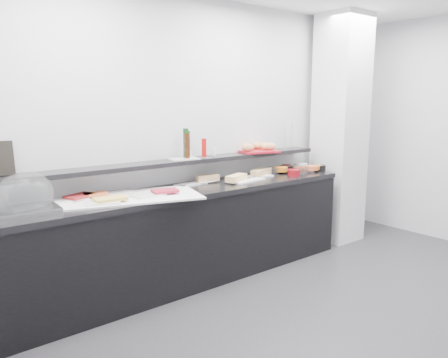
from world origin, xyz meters
TOP-DOWN VIEW (x-y plane):
  - ground at (0.00, 0.00)m, footprint 5.00×5.00m
  - back_wall at (0.00, 2.00)m, footprint 5.00×0.02m
  - column at (1.50, 1.65)m, footprint 0.50×0.50m
  - buffet_cabinet at (-0.70, 1.70)m, footprint 3.60×0.60m
  - counter_top at (-0.70, 1.70)m, footprint 3.62×0.62m
  - wall_shelf at (-0.70, 1.88)m, footprint 3.60×0.25m
  - cloche_base at (-2.12, 1.69)m, footprint 0.49×0.34m
  - cloche_dome at (-2.09, 1.74)m, footprint 0.53×0.44m
  - linen_runner at (-1.32, 1.69)m, footprint 1.35×0.91m
  - platter_meat_a at (-1.75, 1.84)m, footprint 0.32×0.26m
  - food_meat_a at (-1.65, 1.83)m, footprint 0.26×0.22m
  - platter_salmon at (-1.33, 1.84)m, footprint 0.33×0.26m
  - food_salmon at (-1.52, 1.83)m, footprint 0.22×0.16m
  - platter_cheese at (-1.56, 1.58)m, footprint 0.30×0.25m
  - food_cheese at (-1.50, 1.58)m, footprint 0.26×0.17m
  - platter_meat_b at (-1.16, 1.60)m, footprint 0.28×0.20m
  - food_meat_b at (-1.00, 1.57)m, footprint 0.24×0.18m
  - sandwich_plate_left at (-0.56, 1.84)m, footprint 0.33×0.16m
  - sandwich_food_left at (-0.35, 1.83)m, footprint 0.24×0.14m
  - tongs_left at (-0.39, 1.76)m, footprint 0.16×0.04m
  - sandwich_plate_mid at (0.00, 1.64)m, footprint 0.41×0.22m
  - sandwich_food_mid at (-0.13, 1.66)m, footprint 0.29×0.19m
  - tongs_mid at (-0.21, 1.61)m, footprint 0.13×0.10m
  - sandwich_plate_right at (0.26, 1.75)m, footprint 0.34×0.19m
  - sandwich_food_right at (0.32, 1.77)m, footprint 0.30×0.19m
  - tongs_right at (0.09, 1.69)m, footprint 0.15×0.07m
  - bowl_glass_fruit at (0.51, 1.80)m, footprint 0.19×0.19m
  - fill_glass_fruit at (0.61, 1.76)m, footprint 0.17×0.17m
  - bowl_black_jam at (0.74, 1.80)m, footprint 0.18×0.18m
  - fill_black_jam at (0.78, 1.84)m, footprint 0.13×0.13m
  - bowl_glass_cream at (0.98, 1.80)m, footprint 0.18×0.18m
  - fill_glass_cream at (1.00, 1.81)m, footprint 0.18×0.18m
  - bowl_red_jam at (0.60, 1.55)m, footprint 0.14×0.14m
  - fill_red_jam at (0.76, 1.61)m, footprint 0.13×0.13m
  - bowl_glass_salmon at (0.73, 1.57)m, footprint 0.18×0.18m
  - fill_glass_salmon at (0.96, 1.61)m, footprint 0.18×0.18m
  - bowl_black_fruit at (1.09, 1.59)m, footprint 0.16×0.16m
  - fill_black_fruit at (1.06, 1.59)m, footprint 0.10×0.10m
  - condiment_tray at (-0.61, 1.87)m, footprint 0.30×0.21m
  - bottle_green_a at (-0.56, 1.88)m, footprint 0.06×0.06m
  - bottle_brown at (-0.59, 1.84)m, footprint 0.06×0.06m
  - bottle_green_b at (-0.56, 1.91)m, footprint 0.07×0.07m
  - bottle_hot at (-0.40, 1.82)m, footprint 0.06×0.06m
  - shaker_salt at (-0.52, 1.89)m, footprint 0.04×0.04m
  - shaker_pepper at (-0.26, 1.85)m, footprint 0.04×0.04m
  - bread_tray at (0.34, 1.84)m, footprint 0.46×0.38m
  - bread_roll_nw at (0.24, 1.91)m, footprint 0.15×0.11m
  - bread_roll_n at (0.44, 1.94)m, footprint 0.12×0.08m
  - bread_roll_ne at (0.43, 1.96)m, footprint 0.15×0.12m
  - bread_roll_sw at (0.19, 1.83)m, footprint 0.16×0.12m
  - bread_roll_s at (0.44, 1.83)m, footprint 0.15×0.12m
  - bread_roll_se at (0.47, 1.79)m, footprint 0.14×0.11m
  - carafe at (0.86, 1.89)m, footprint 0.11×0.11m

SIDE VIEW (x-z plane):
  - ground at x=0.00m, z-range 0.00..0.00m
  - buffet_cabinet at x=-0.70m, z-range 0.00..0.85m
  - counter_top at x=-0.70m, z-range 0.85..0.90m
  - linen_runner at x=-1.32m, z-range 0.90..0.91m
  - sandwich_plate_left at x=-0.56m, z-range 0.90..0.91m
  - sandwich_plate_mid at x=0.00m, z-range 0.90..0.91m
  - sandwich_plate_right at x=0.26m, z-range 0.90..0.91m
  - tongs_left at x=-0.39m, z-range 0.91..0.92m
  - tongs_mid at x=-0.21m, z-range 0.91..0.92m
  - tongs_right at x=0.09m, z-range 0.91..0.92m
  - cloche_base at x=-2.12m, z-range 0.90..0.94m
  - platter_meat_a at x=-1.75m, z-range 0.92..0.93m
  - platter_salmon at x=-1.33m, z-range 0.92..0.93m
  - platter_cheese at x=-1.56m, z-range 0.92..0.93m
  - platter_meat_b at x=-1.16m, z-range 0.92..0.93m
  - bowl_glass_fruit at x=0.51m, z-range 0.90..0.97m
  - bowl_black_jam at x=0.74m, z-range 0.90..0.97m
  - bowl_glass_cream at x=0.98m, z-range 0.90..0.97m
  - bowl_red_jam at x=0.60m, z-range 0.90..0.97m
  - bowl_glass_salmon at x=0.73m, z-range 0.90..0.97m
  - bowl_black_fruit at x=1.09m, z-range 0.90..0.97m
  - food_meat_a at x=-1.65m, z-range 0.93..0.95m
  - food_salmon at x=-1.52m, z-range 0.93..0.95m
  - food_cheese at x=-1.50m, z-range 0.93..0.95m
  - food_meat_b at x=-1.00m, z-range 0.93..0.95m
  - sandwich_food_left at x=-0.35m, z-range 0.91..0.97m
  - sandwich_food_mid at x=-0.13m, z-range 0.91..0.97m
  - sandwich_food_right at x=0.32m, z-range 0.91..0.97m
  - fill_glass_fruit at x=0.61m, z-range 0.92..0.97m
  - fill_black_jam at x=0.78m, z-range 0.92..0.97m
  - fill_glass_cream at x=1.00m, z-range 0.92..0.97m
  - fill_red_jam at x=0.76m, z-range 0.92..0.97m
  - fill_glass_salmon at x=0.96m, z-range 0.92..0.97m
  - fill_black_fruit at x=1.06m, z-range 0.92..0.97m
  - cloche_dome at x=-2.09m, z-range 0.86..1.20m
  - wall_shelf at x=-0.70m, z-range 1.11..1.15m
  - condiment_tray at x=-0.61m, z-range 1.15..1.16m
  - bread_tray at x=0.34m, z-range 1.15..1.17m
  - shaker_salt at x=-0.52m, z-range 1.16..1.23m
  - shaker_pepper at x=-0.26m, z-range 1.16..1.23m
  - bread_roll_nw at x=0.24m, z-range 1.17..1.25m
  - bread_roll_n at x=0.44m, z-range 1.17..1.25m
  - bread_roll_ne at x=0.43m, z-range 1.17..1.25m
  - bread_roll_sw at x=0.19m, z-range 1.17..1.25m
  - bread_roll_s at x=0.44m, z-range 1.17..1.25m
  - bread_roll_se at x=0.47m, z-range 1.17..1.25m
  - bottle_hot at x=-0.40m, z-range 1.16..1.34m
  - bottle_brown at x=-0.59m, z-range 1.16..1.40m
  - bottle_green_a at x=-0.56m, z-range 1.16..1.42m
  - carafe at x=0.86m, z-range 1.15..1.45m
  - bottle_green_b at x=-0.56m, z-range 1.16..1.44m
  - back_wall at x=0.00m, z-range 0.00..2.70m
  - column at x=1.50m, z-range 0.00..2.70m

